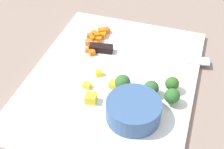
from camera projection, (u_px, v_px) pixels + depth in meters
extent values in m
plane|color=gray|center=(112.00, 82.00, 0.71)|extent=(4.00, 4.00, 0.00)
cube|color=white|center=(112.00, 80.00, 0.70)|extent=(0.46, 0.35, 0.01)
cylinder|color=#375A8C|center=(133.00, 110.00, 0.60)|extent=(0.10, 0.10, 0.04)
cube|color=silver|center=(176.00, 58.00, 0.75)|extent=(0.05, 0.15, 0.00)
cube|color=black|center=(101.00, 48.00, 0.76)|extent=(0.03, 0.06, 0.02)
cube|color=orange|center=(95.00, 43.00, 0.78)|extent=(0.01, 0.01, 0.01)
cube|color=orange|center=(102.00, 35.00, 0.81)|extent=(0.02, 0.02, 0.01)
cube|color=orange|center=(92.00, 47.00, 0.77)|extent=(0.01, 0.02, 0.01)
cube|color=orange|center=(87.00, 50.00, 0.76)|extent=(0.01, 0.01, 0.01)
cube|color=orange|center=(97.00, 36.00, 0.80)|extent=(0.02, 0.02, 0.02)
cube|color=orange|center=(102.00, 32.00, 0.81)|extent=(0.02, 0.02, 0.02)
cube|color=orange|center=(90.00, 36.00, 0.81)|extent=(0.01, 0.02, 0.01)
cube|color=orange|center=(88.00, 42.00, 0.78)|extent=(0.02, 0.02, 0.01)
cube|color=orange|center=(93.00, 38.00, 0.80)|extent=(0.02, 0.02, 0.01)
cube|color=orange|center=(92.00, 52.00, 0.75)|extent=(0.02, 0.02, 0.01)
cube|color=orange|center=(106.00, 30.00, 0.82)|extent=(0.02, 0.02, 0.01)
cube|color=orange|center=(99.00, 39.00, 0.79)|extent=(0.01, 0.01, 0.01)
cube|color=orange|center=(94.00, 33.00, 0.81)|extent=(0.02, 0.02, 0.01)
cube|color=yellow|center=(91.00, 98.00, 0.64)|extent=(0.02, 0.03, 0.02)
cube|color=yellow|center=(87.00, 85.00, 0.67)|extent=(0.01, 0.02, 0.01)
cube|color=yellow|center=(99.00, 73.00, 0.70)|extent=(0.02, 0.02, 0.01)
cube|color=yellow|center=(114.00, 85.00, 0.67)|extent=(0.02, 0.02, 0.01)
cylinder|color=#94AE6C|center=(171.00, 101.00, 0.64)|extent=(0.01, 0.01, 0.01)
sphere|color=#2F6B2D|center=(172.00, 96.00, 0.63)|extent=(0.03, 0.03, 0.03)
cylinder|color=#98B65B|center=(171.00, 89.00, 0.66)|extent=(0.01, 0.01, 0.01)
sphere|color=#336A25|center=(172.00, 84.00, 0.65)|extent=(0.03, 0.03, 0.03)
cylinder|color=#8CBE65|center=(122.00, 87.00, 0.67)|extent=(0.01, 0.01, 0.01)
sphere|color=#34682D|center=(123.00, 82.00, 0.66)|extent=(0.03, 0.03, 0.03)
cylinder|color=#95B855|center=(151.00, 93.00, 0.66)|extent=(0.01, 0.01, 0.01)
sphere|color=#316630|center=(151.00, 88.00, 0.65)|extent=(0.03, 0.03, 0.03)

